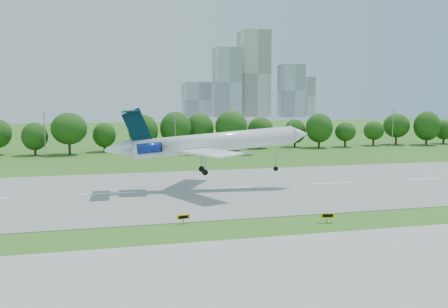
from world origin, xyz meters
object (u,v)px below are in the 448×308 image
taxi_sign_left (183,217)px  service_vehicle_b (246,153)px  airliner (204,143)px  service_vehicle_a (187,153)px

taxi_sign_left → service_vehicle_b: service_vehicle_b is taller
taxi_sign_left → service_vehicle_b: 78.55m
airliner → service_vehicle_b: airliner is taller
airliner → taxi_sign_left: 25.41m
service_vehicle_a → service_vehicle_b: bearing=-93.7°
airliner → service_vehicle_a: (6.79, 52.99, -7.50)m
service_vehicle_a → service_vehicle_b: size_ratio=1.05×
taxi_sign_left → service_vehicle_a: (14.44, 76.10, -0.23)m
taxi_sign_left → service_vehicle_a: service_vehicle_a is taller
service_vehicle_a → airliner: bearing=-178.0°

